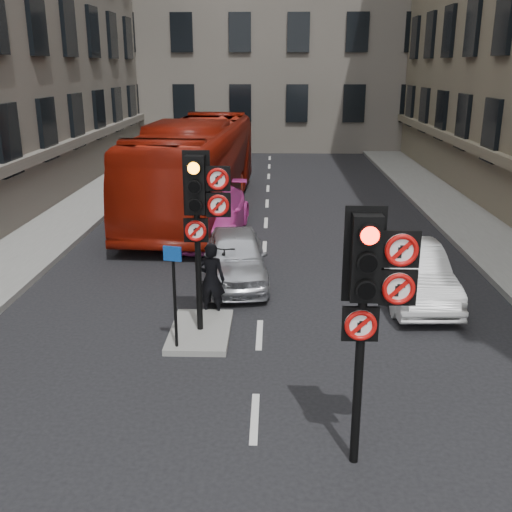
# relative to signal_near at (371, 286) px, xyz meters

# --- Properties ---
(ground) EXTENTS (120.00, 120.00, 0.00)m
(ground) POSITION_rel_signal_near_xyz_m (-1.49, -0.99, -2.58)
(ground) COLOR black
(ground) RESTS_ON ground
(pavement_left) EXTENTS (3.00, 50.00, 0.16)m
(pavement_left) POSITION_rel_signal_near_xyz_m (-8.69, 11.01, -2.50)
(pavement_left) COLOR gray
(pavement_left) RESTS_ON ground
(pavement_right) EXTENTS (3.00, 50.00, 0.16)m
(pavement_right) POSITION_rel_signal_near_xyz_m (5.71, 11.01, -2.50)
(pavement_right) COLOR gray
(pavement_right) RESTS_ON ground
(centre_island) EXTENTS (1.20, 2.00, 0.12)m
(centre_island) POSITION_rel_signal_near_xyz_m (-2.69, 4.01, -2.52)
(centre_island) COLOR gray
(centre_island) RESTS_ON ground
(signal_near) EXTENTS (0.91, 0.40, 3.58)m
(signal_near) POSITION_rel_signal_near_xyz_m (0.00, 0.00, 0.00)
(signal_near) COLOR black
(signal_near) RESTS_ON ground
(signal_far) EXTENTS (0.91, 0.40, 3.58)m
(signal_far) POSITION_rel_signal_near_xyz_m (-2.60, 4.00, 0.12)
(signal_far) COLOR black
(signal_far) RESTS_ON centre_island
(car_silver) EXTENTS (1.87, 3.95, 1.30)m
(car_silver) POSITION_rel_signal_near_xyz_m (-2.17, 7.16, -1.93)
(car_silver) COLOR #AFB1B7
(car_silver) RESTS_ON ground
(car_white) EXTENTS (1.53, 3.96, 1.29)m
(car_white) POSITION_rel_signal_near_xyz_m (1.97, 6.12, -1.94)
(car_white) COLOR silver
(car_white) RESTS_ON ground
(car_pink) EXTENTS (2.38, 5.17, 1.46)m
(car_pink) POSITION_rel_signal_near_xyz_m (-3.20, 11.25, -1.85)
(car_pink) COLOR #E142AD
(car_pink) RESTS_ON ground
(bus_red) EXTENTS (3.56, 12.25, 3.37)m
(bus_red) POSITION_rel_signal_near_xyz_m (-4.05, 14.50, -0.90)
(bus_red) COLOR maroon
(bus_red) RESTS_ON ground
(motorcycle) EXTENTS (0.79, 1.95, 1.14)m
(motorcycle) POSITION_rel_signal_near_xyz_m (-2.34, 6.88, -2.01)
(motorcycle) COLOR black
(motorcycle) RESTS_ON ground
(motorcyclist) EXTENTS (0.64, 0.46, 1.63)m
(motorcyclist) POSITION_rel_signal_near_xyz_m (-2.55, 5.01, -1.77)
(motorcyclist) COLOR black
(motorcyclist) RESTS_ON ground
(info_sign) EXTENTS (0.34, 0.14, 1.99)m
(info_sign) POSITION_rel_signal_near_xyz_m (-3.04, 3.19, -1.17)
(info_sign) COLOR black
(info_sign) RESTS_ON centre_island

